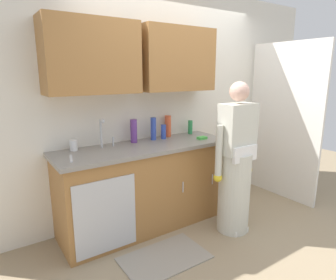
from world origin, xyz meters
TOP-DOWN VIEW (x-y plane):
  - ground_plane at (0.00, 0.00)m, footprint 9.00×9.00m
  - kitchen_wall_with_uppers at (-0.14, 0.99)m, footprint 4.80×0.44m
  - closet_door_panel at (1.45, 0.40)m, footprint 0.04×1.10m
  - counter_cabinet at (-0.55, 0.70)m, footprint 1.90×0.62m
  - countertop at (-0.55, 0.70)m, footprint 1.96×0.66m
  - sink at (-0.94, 0.71)m, footprint 0.50×0.36m
  - person_at_sink at (0.19, 0.07)m, footprint 0.55×0.34m
  - floor_mat at (-0.73, 0.05)m, footprint 0.80×0.50m
  - bottle_dish_liquid at (-0.59, 0.88)m, footprint 0.08×0.08m
  - bottle_cleaner_spray at (-0.22, 0.85)m, footprint 0.06×0.06m
  - bottle_water_tall at (-0.10, 0.93)m, footprint 0.08×0.08m
  - bottle_water_short at (-0.34, 0.87)m, footprint 0.06×0.06m
  - bottle_soap at (0.22, 0.90)m, footprint 0.06×0.06m
  - cup_by_sink at (-1.26, 0.90)m, footprint 0.08×0.08m
  - knife_on_counter at (-1.36, 0.64)m, footprint 0.08×0.24m
  - sponge at (0.15, 0.58)m, footprint 0.11×0.07m

SIDE VIEW (x-z plane):
  - ground_plane at x=0.00m, z-range 0.00..0.00m
  - floor_mat at x=-0.73m, z-range 0.00..0.01m
  - counter_cabinet at x=-0.55m, z-range 0.00..0.90m
  - person_at_sink at x=0.19m, z-range -0.12..1.50m
  - countertop at x=-0.55m, z-range 0.90..0.94m
  - sink at x=-0.94m, z-range 0.75..1.10m
  - knife_on_counter at x=-1.36m, z-range 0.94..0.95m
  - sponge at x=0.15m, z-range 0.94..0.97m
  - cup_by_sink at x=-1.26m, z-range 0.94..1.05m
  - bottle_cleaner_spray at x=-0.22m, z-range 0.94..1.11m
  - bottle_soap at x=0.22m, z-range 0.94..1.11m
  - closet_door_panel at x=1.45m, z-range 0.00..2.10m
  - bottle_water_tall at x=-0.10m, z-range 0.94..1.20m
  - bottle_dish_liquid at x=-0.59m, z-range 0.94..1.20m
  - bottle_water_short at x=-0.34m, z-range 0.94..1.20m
  - kitchen_wall_with_uppers at x=-0.14m, z-range 0.13..2.83m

